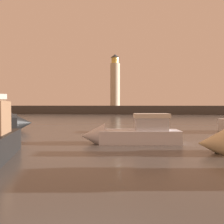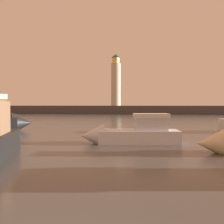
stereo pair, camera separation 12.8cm
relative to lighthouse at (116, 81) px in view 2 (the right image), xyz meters
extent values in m
plane|color=#4C4742|center=(5.27, -32.30, -8.99)|extent=(220.00, 220.00, 0.00)
cube|color=#423F3D|center=(5.27, 0.00, -7.83)|extent=(85.92, 4.37, 2.32)
cylinder|color=beige|center=(0.00, 0.00, -0.90)|extent=(2.61, 2.61, 11.55)
cylinder|color=#F2CC59|center=(0.00, 0.00, 5.69)|extent=(1.96, 1.96, 1.62)
cone|color=#33383D|center=(0.00, 0.00, 6.96)|extent=(2.35, 2.35, 0.92)
cone|color=black|center=(-5.28, -43.89, -8.25)|extent=(2.92, 2.96, 2.18)
cube|color=silver|center=(6.45, -50.92, -8.55)|extent=(5.45, 2.27, 0.89)
cone|color=silver|center=(3.37, -51.21, -8.50)|extent=(1.76, 1.85, 1.71)
cube|color=silver|center=(7.25, -50.84, -7.69)|extent=(2.21, 1.47, 0.82)
cube|color=silver|center=(7.25, -50.84, -7.13)|extent=(2.43, 1.62, 0.29)
cone|color=beige|center=(10.35, -53.85, -8.47)|extent=(1.73, 1.83, 1.72)
sphere|color=#EA5919|center=(-2.07, -51.37, -8.59)|extent=(0.80, 0.80, 0.80)
camera|label=1|loc=(6.38, -67.42, -6.40)|focal=39.48mm
camera|label=2|loc=(6.51, -67.40, -6.40)|focal=39.48mm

